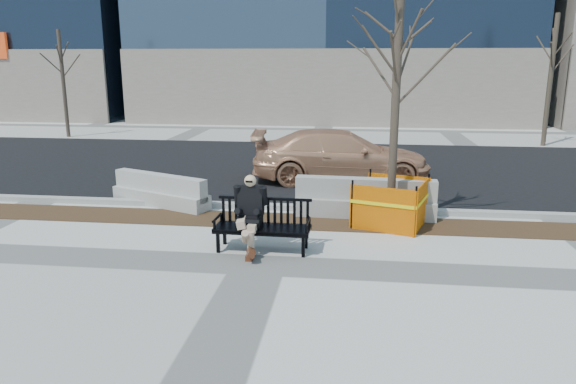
# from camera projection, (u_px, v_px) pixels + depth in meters

# --- Properties ---
(ground) EXTENTS (120.00, 120.00, 0.00)m
(ground) POSITION_uv_depth(u_px,v_px,m) (259.00, 265.00, 9.23)
(ground) COLOR beige
(ground) RESTS_ON ground
(mulch_strip) EXTENTS (40.00, 1.20, 0.02)m
(mulch_strip) POSITION_uv_depth(u_px,v_px,m) (280.00, 221.00, 11.73)
(mulch_strip) COLOR #47301C
(mulch_strip) RESTS_ON ground
(asphalt_street) EXTENTS (60.00, 10.40, 0.01)m
(asphalt_street) POSITION_uv_depth(u_px,v_px,m) (305.00, 167.00, 17.71)
(asphalt_street) COLOR black
(asphalt_street) RESTS_ON ground
(curb) EXTENTS (60.00, 0.25, 0.12)m
(curb) POSITION_uv_depth(u_px,v_px,m) (285.00, 207.00, 12.63)
(curb) COLOR #9E9B93
(curb) RESTS_ON ground
(bench) EXTENTS (1.82, 0.69, 0.96)m
(bench) POSITION_uv_depth(u_px,v_px,m) (263.00, 250.00, 9.94)
(bench) COLOR black
(bench) RESTS_ON ground
(seated_man) EXTENTS (0.63, 1.02, 1.41)m
(seated_man) POSITION_uv_depth(u_px,v_px,m) (250.00, 249.00, 10.02)
(seated_man) COLOR black
(seated_man) RESTS_ON ground
(tree_fence) EXTENTS (2.62, 2.62, 5.22)m
(tree_fence) POSITION_uv_depth(u_px,v_px,m) (390.00, 224.00, 11.51)
(tree_fence) COLOR #FF7100
(tree_fence) RESTS_ON ground
(sedan) EXTENTS (5.28, 2.55, 1.48)m
(sedan) POSITION_uv_depth(u_px,v_px,m) (340.00, 181.00, 15.65)
(sedan) COLOR tan
(sedan) RESTS_ON ground
(jersey_barrier_left) EXTENTS (2.70, 1.58, 0.78)m
(jersey_barrier_left) POSITION_uv_depth(u_px,v_px,m) (161.00, 205.00, 13.02)
(jersey_barrier_left) COLOR #ADAAA2
(jersey_barrier_left) RESTS_ON ground
(jersey_barrier_right) EXTENTS (3.13, 0.74, 0.89)m
(jersey_barrier_right) POSITION_uv_depth(u_px,v_px,m) (364.00, 216.00, 12.08)
(jersey_barrier_right) COLOR #9C9992
(jersey_barrier_right) RESTS_ON ground
(far_tree_left) EXTENTS (2.49, 2.49, 5.13)m
(far_tree_left) POSITION_uv_depth(u_px,v_px,m) (69.00, 137.00, 24.60)
(far_tree_left) COLOR #4C3D31
(far_tree_left) RESTS_ON ground
(far_tree_right) EXTENTS (2.29, 2.29, 5.64)m
(far_tree_right) POSITION_uv_depth(u_px,v_px,m) (543.00, 146.00, 22.06)
(far_tree_right) COLOR #4E4132
(far_tree_right) RESTS_ON ground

